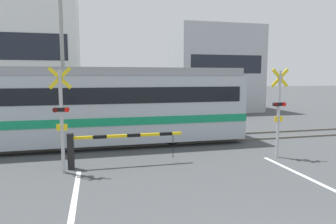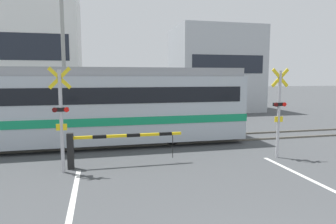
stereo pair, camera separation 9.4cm
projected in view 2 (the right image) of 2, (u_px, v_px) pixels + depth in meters
The scene contains 11 objects.
rail_track_near at pixel (161, 144), 12.97m from camera, with size 50.00×0.10×0.08m.
rail_track_far at pixel (155, 138), 14.36m from camera, with size 50.00×0.10×0.08m.
commuter_train at pixel (46, 105), 12.38m from camera, with size 16.85×2.69×3.33m.
crossing_barrier_near at pixel (100, 143), 9.79m from camera, with size 3.78×0.20×1.16m.
crossing_barrier_far at pixel (193, 115), 16.83m from camera, with size 3.78×0.20×1.16m.
crossing_signal_left at pixel (61, 115), 9.09m from camera, with size 0.68×0.15×3.26m.
crossing_signal_right at pixel (279, 109), 10.79m from camera, with size 0.68×0.15×3.26m.
pedestrian at pixel (162, 111), 18.23m from camera, with size 0.38×0.22×1.56m.
building_left_of_street at pixel (32, 56), 22.73m from camera, with size 7.05×5.68×9.02m.
building_right_of_street at pixel (215, 70), 26.23m from camera, with size 7.12×5.68×7.15m.
utility_pole_streetside at pixel (64, 65), 17.29m from camera, with size 0.22×0.22×7.27m.
Camera 2 is at (-2.64, -2.80, 2.96)m, focal length 32.00 mm.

